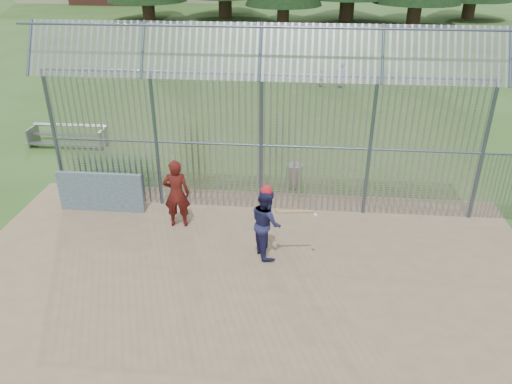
# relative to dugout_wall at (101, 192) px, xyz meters

# --- Properties ---
(ground) EXTENTS (120.00, 120.00, 0.00)m
(ground) POSITION_rel_dugout_wall_xyz_m (4.60, -2.90, -0.62)
(ground) COLOR #2D511E
(ground) RESTS_ON ground
(dirt_infield) EXTENTS (14.00, 10.00, 0.02)m
(dirt_infield) POSITION_rel_dugout_wall_xyz_m (4.60, -3.40, -0.61)
(dirt_infield) COLOR #756047
(dirt_infield) RESTS_ON ground
(dugout_wall) EXTENTS (2.50, 0.12, 1.20)m
(dugout_wall) POSITION_rel_dugout_wall_xyz_m (0.00, 0.00, 0.00)
(dugout_wall) COLOR #38566B
(dugout_wall) RESTS_ON dirt_infield
(batter) EXTENTS (0.98, 1.08, 1.80)m
(batter) POSITION_rel_dugout_wall_xyz_m (4.94, -1.80, 0.30)
(batter) COLOR #21224F
(batter) RESTS_ON dirt_infield
(onlooker) EXTENTS (0.76, 0.54, 1.96)m
(onlooker) POSITION_rel_dugout_wall_xyz_m (2.41, -0.61, 0.38)
(onlooker) COLOR maroon
(onlooker) RESTS_ON dirt_infield
(bg_kid_standing) EXTENTS (0.80, 0.62, 1.46)m
(bg_kid_standing) POSITION_rel_dugout_wall_xyz_m (7.68, 14.38, 0.11)
(bg_kid_standing) COLOR slate
(bg_kid_standing) RESTS_ON ground
(bg_kid_seated) EXTENTS (0.62, 0.44, 0.98)m
(bg_kid_seated) POSITION_rel_dugout_wall_xyz_m (6.67, 14.36, -0.13)
(bg_kid_seated) COLOR slate
(bg_kid_seated) RESTS_ON ground
(batting_gear) EXTENTS (1.37, 0.49, 0.63)m
(batting_gear) POSITION_rel_dugout_wall_xyz_m (5.06, -1.83, 1.10)
(batting_gear) COLOR red
(batting_gear) RESTS_ON ground
(trash_can) EXTENTS (0.56, 0.56, 0.82)m
(trash_can) POSITION_rel_dugout_wall_xyz_m (5.54, 2.19, -0.24)
(trash_can) COLOR gray
(trash_can) RESTS_ON ground
(bleacher) EXTENTS (3.00, 0.95, 0.72)m
(bleacher) POSITION_rel_dugout_wall_xyz_m (-3.21, 4.90, -0.21)
(bleacher) COLOR gray
(bleacher) RESTS_ON ground
(backstop_fence) EXTENTS (20.09, 0.81, 5.30)m
(backstop_fence) POSITION_rel_dugout_wall_xyz_m (6.41, 0.53, 1.74)
(backstop_fence) COLOR #47566B
(backstop_fence) RESTS_ON ground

